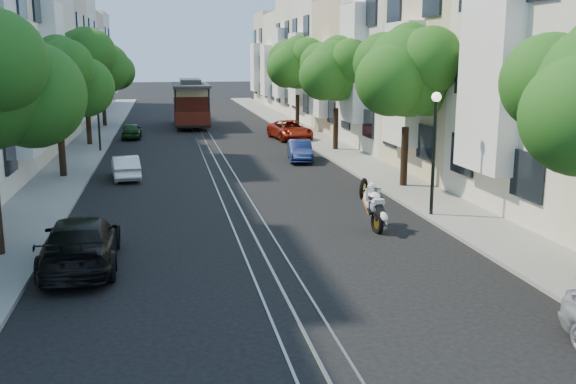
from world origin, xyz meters
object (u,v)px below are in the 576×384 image
parked_car_w_far (132,131)px  tree_e_d (298,64)px  tree_w_c (86,63)px  sportbike_rider (372,203)px  parked_car_e_mid (300,151)px  cable_car (191,101)px  tree_w_d (102,68)px  lamp_west (98,103)px  tree_w_b (58,80)px  parked_car_e_far (290,130)px  parked_car_w_near (81,243)px  tree_e_c (338,71)px  lamp_east (435,135)px  parked_car_w_mid (126,167)px  tree_e_b (409,74)px

parked_car_w_far → tree_e_d: bearing=-166.1°
tree_w_c → sportbike_rider: tree_w_c is taller
parked_car_e_mid → sportbike_rider: bearing=-85.3°
cable_car → tree_w_d: bearing=175.6°
lamp_west → cable_car: bearing=66.6°
tree_w_c → sportbike_rider: (10.95, -22.07, -4.20)m
tree_w_c → sportbike_rider: size_ratio=3.70×
parked_car_e_mid → cable_car: bearing=111.9°
tree_w_b → lamp_west: bearing=84.0°
tree_e_d → tree_w_d: bearing=160.9°
tree_w_d → parked_car_e_far: bearing=-38.9°
lamp_west → parked_car_e_far: (11.90, 3.70, -2.21)m
lamp_west → cable_car: lamp_west is taller
tree_w_d → cable_car: 7.15m
tree_w_c → tree_w_d: 11.01m
cable_car → tree_w_c: bearing=-121.9°
tree_w_b → tree_w_c: tree_w_c is taller
tree_w_d → parked_car_e_mid: size_ratio=1.96×
cable_car → sportbike_rider: bearing=-81.9°
parked_car_e_mid → parked_car_w_near: size_ratio=0.72×
tree_w_c → tree_w_b: bearing=-90.0°
tree_w_c → parked_car_w_near: tree_w_c is taller
parked_car_e_mid → parked_car_w_far: (-9.20, 11.33, -0.02)m
sportbike_rider → parked_car_e_mid: size_ratio=0.58×
parked_car_e_mid → parked_car_w_far: parked_car_e_mid is taller
lamp_west → parked_car_e_far: 12.66m
tree_e_c → tree_w_c: size_ratio=0.92×
lamp_east → cable_car: lamp_east is taller
parked_car_w_mid → tree_e_d: bearing=-130.3°
sportbike_rider → lamp_west: bearing=112.0°
tree_w_c → lamp_east: tree_w_c is taller
tree_e_c → tree_w_c: tree_w_c is taller
parked_car_e_far → parked_car_w_far: size_ratio=1.47×
sportbike_rider → tree_e_c: bearing=72.6°
tree_e_b → tree_w_b: bearing=160.9°
parked_car_e_far → parked_car_e_mid: bearing=-104.8°
sportbike_rider → parked_car_w_far: sportbike_rider is taller
parked_car_e_far → parked_car_w_mid: (-10.00, -12.35, -0.10)m
tree_e_d → sportbike_rider: size_ratio=3.57×
parked_car_w_far → sportbike_rider: bearing=109.5°
parked_car_e_far → parked_car_w_near: 27.08m
tree_w_c → parked_car_w_mid: (2.74, -11.63, -4.53)m
tree_e_c → parked_car_w_near: (-12.12, -19.25, -3.92)m
sportbike_rider → parked_car_e_far: 22.86m
tree_w_b → tree_w_d: 22.00m
parked_car_e_far → parked_car_w_far: (-10.40, 2.45, -0.10)m
lamp_west → parked_car_e_mid: 12.11m
tree_e_c → tree_w_c: 15.25m
tree_e_d → lamp_east: tree_e_d is taller
tree_e_c → parked_car_w_near: tree_e_c is taller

